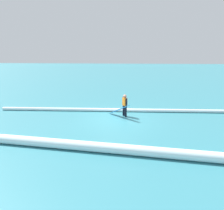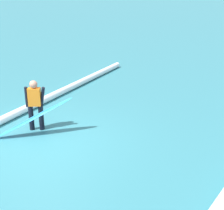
{
  "view_description": "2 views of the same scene",
  "coord_description": "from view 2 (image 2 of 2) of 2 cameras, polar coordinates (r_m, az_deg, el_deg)",
  "views": [
    {
      "loc": [
        -1.45,
        12.96,
        3.89
      ],
      "look_at": [
        0.04,
        1.26,
        1.18
      ],
      "focal_mm": 34.44,
      "sensor_mm": 36.0,
      "label": 1
    },
    {
      "loc": [
        5.6,
        5.64,
        3.97
      ],
      "look_at": [
        -0.82,
        1.7,
        1.12
      ],
      "focal_mm": 52.83,
      "sensor_mm": 36.0,
      "label": 2
    }
  ],
  "objects": [
    {
      "name": "ground_plane",
      "position": [
        8.88,
        -12.3,
        -6.34
      ],
      "size": [
        192.59,
        192.59,
        0.0
      ],
      "primitive_type": "plane",
      "color": "teal"
    },
    {
      "name": "surfer",
      "position": [
        9.34,
        -13.19,
        0.42
      ],
      "size": [
        0.35,
        0.52,
        1.45
      ],
      "rotation": [
        0.0,
        0.0,
        5.29
      ],
      "color": "black",
      "rests_on": "ground_plane"
    },
    {
      "name": "surfboard",
      "position": [
        9.1,
        -13.5,
        -2.22
      ],
      "size": [
        1.69,
        1.74,
        1.06
      ],
      "color": "#268CE5",
      "rests_on": "ground_plane"
    }
  ]
}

